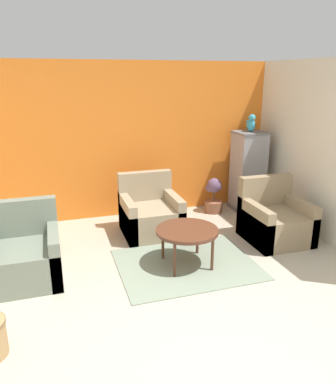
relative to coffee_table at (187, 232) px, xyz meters
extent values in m
plane|color=#B2A893|center=(-0.14, -1.35, -0.43)|extent=(20.00, 20.00, 0.00)
cube|color=orange|center=(-0.14, 2.00, 0.80)|extent=(4.60, 0.06, 2.46)
cube|color=beige|center=(2.13, 0.31, 0.80)|extent=(0.06, 3.33, 2.46)
cube|color=gray|center=(0.00, 0.00, -0.43)|extent=(1.66, 1.31, 0.01)
cylinder|color=#512D1E|center=(0.00, 0.00, 0.02)|extent=(0.76, 0.76, 0.04)
cylinder|color=#512D1E|center=(-0.23, -0.23, -0.22)|extent=(0.04, 0.04, 0.43)
cylinder|color=#512D1E|center=(0.23, -0.23, -0.22)|extent=(0.04, 0.04, 0.43)
cylinder|color=#512D1E|center=(-0.23, 0.23, -0.22)|extent=(0.04, 0.04, 0.43)
cylinder|color=#512D1E|center=(0.23, 0.23, -0.22)|extent=(0.04, 0.04, 0.43)
cube|color=slate|center=(-1.87, 0.21, -0.22)|extent=(0.81, 0.82, 0.42)
cube|color=slate|center=(-1.87, 0.55, 0.21)|extent=(0.81, 0.14, 0.44)
cube|color=slate|center=(-1.53, 0.21, -0.14)|extent=(0.12, 0.82, 0.58)
cube|color=#8E7A5B|center=(1.44, 0.29, -0.22)|extent=(0.81, 0.82, 0.42)
cube|color=#8E7A5B|center=(1.44, 0.63, 0.21)|extent=(0.81, 0.14, 0.44)
cube|color=#8E7A5B|center=(1.10, 0.29, -0.14)|extent=(0.12, 0.82, 0.58)
cube|color=#8E7A5B|center=(1.78, 0.29, -0.14)|extent=(0.12, 0.82, 0.58)
cube|color=#9E896B|center=(-0.17, 1.05, -0.22)|extent=(0.81, 0.82, 0.42)
cube|color=#9E896B|center=(-0.17, 1.39, 0.21)|extent=(0.81, 0.14, 0.44)
cube|color=#9E896B|center=(-0.51, 1.05, -0.14)|extent=(0.12, 0.82, 0.58)
cube|color=#9E896B|center=(0.18, 1.05, -0.14)|extent=(0.12, 0.82, 0.58)
cube|color=slate|center=(1.69, 1.59, -0.40)|extent=(0.48, 0.48, 0.07)
cube|color=#939399|center=(1.69, 1.59, 0.26)|extent=(0.47, 0.47, 1.25)
cube|color=slate|center=(1.69, 1.59, 0.90)|extent=(0.49, 0.49, 0.03)
ellipsoid|color=teal|center=(1.69, 1.59, 1.02)|extent=(0.13, 0.17, 0.22)
sphere|color=teal|center=(1.69, 1.57, 1.14)|extent=(0.11, 0.11, 0.11)
cone|color=gold|center=(1.69, 1.52, 1.13)|extent=(0.05, 0.05, 0.05)
cone|color=teal|center=(1.69, 1.66, 1.00)|extent=(0.07, 0.14, 0.18)
cylinder|color=brown|center=(1.09, 1.63, -0.34)|extent=(0.30, 0.30, 0.19)
cylinder|color=brown|center=(1.09, 1.63, -0.14)|extent=(0.04, 0.04, 0.19)
sphere|color=#664C6B|center=(1.09, 1.63, 0.04)|extent=(0.24, 0.24, 0.24)
sphere|color=#664C6B|center=(1.02, 1.65, 0.00)|extent=(0.15, 0.15, 0.15)
sphere|color=#664C6B|center=(1.15, 1.61, 0.01)|extent=(0.13, 0.13, 0.13)
camera|label=1|loc=(-1.47, -3.88, 1.79)|focal=35.00mm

